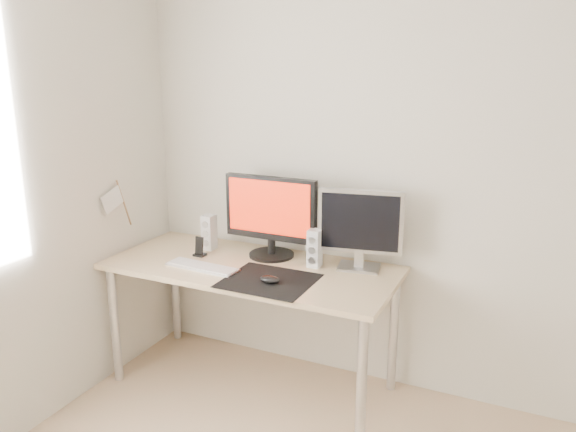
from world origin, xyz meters
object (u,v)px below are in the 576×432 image
(desk, at_px, (251,279))
(keyboard, at_px, (202,267))
(main_monitor, at_px, (271,214))
(mouse, at_px, (270,279))
(speaker_right, at_px, (315,248))
(phone_dock, at_px, (199,250))
(second_monitor, at_px, (360,226))
(speaker_left, at_px, (209,232))

(desk, height_order, keyboard, keyboard)
(desk, distance_m, main_monitor, 0.38)
(mouse, height_order, speaker_right, speaker_right)
(mouse, xyz_separation_m, phone_dock, (-0.56, 0.21, 0.01))
(desk, distance_m, second_monitor, 0.67)
(speaker_right, relative_size, phone_dock, 1.83)
(second_monitor, xyz_separation_m, speaker_left, (-0.91, -0.06, -0.14))
(speaker_left, distance_m, keyboard, 0.34)
(desk, height_order, main_monitor, main_monitor)
(main_monitor, distance_m, speaker_right, 0.33)
(mouse, relative_size, second_monitor, 0.24)
(desk, relative_size, main_monitor, 2.91)
(desk, distance_m, speaker_right, 0.39)
(second_monitor, distance_m, speaker_right, 0.28)
(speaker_right, distance_m, phone_dock, 0.68)
(mouse, xyz_separation_m, desk, (-0.21, 0.19, -0.10))
(main_monitor, xyz_separation_m, keyboard, (-0.25, -0.33, -0.25))
(desk, bearing_deg, speaker_left, 158.02)
(desk, height_order, speaker_left, speaker_left)
(main_monitor, xyz_separation_m, second_monitor, (0.52, 0.02, -0.01))
(speaker_left, bearing_deg, keyboard, -64.35)
(mouse, xyz_separation_m, second_monitor, (0.34, 0.40, 0.22))
(second_monitor, relative_size, speaker_left, 2.15)
(desk, bearing_deg, main_monitor, 79.53)
(desk, relative_size, keyboard, 3.75)
(second_monitor, bearing_deg, main_monitor, -177.43)
(mouse, height_order, phone_dock, phone_dock)
(desk, bearing_deg, mouse, -42.14)
(mouse, height_order, main_monitor, main_monitor)
(desk, distance_m, phone_dock, 0.36)
(speaker_right, bearing_deg, desk, -157.60)
(desk, xyz_separation_m, speaker_right, (0.32, 0.13, 0.18))
(main_monitor, distance_m, keyboard, 0.48)
(mouse, bearing_deg, second_monitor, 49.47)
(desk, xyz_separation_m, second_monitor, (0.55, 0.20, 0.32))
(mouse, distance_m, phone_dock, 0.60)
(main_monitor, height_order, second_monitor, main_monitor)
(main_monitor, relative_size, second_monitor, 1.22)
(phone_dock, bearing_deg, speaker_right, 9.98)
(main_monitor, bearing_deg, speaker_left, -175.05)
(speaker_left, relative_size, phone_dock, 1.83)
(desk, relative_size, phone_dock, 14.03)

